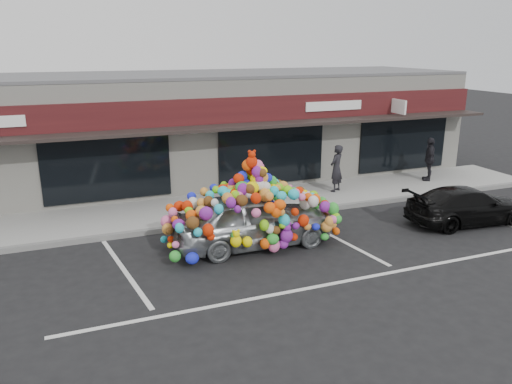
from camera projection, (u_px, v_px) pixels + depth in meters
name	position (u px, v px, depth m)	size (l,w,h in m)	color
ground	(248.00, 255.00, 13.29)	(90.00, 90.00, 0.00)	black
shop_building	(175.00, 128.00, 20.23)	(24.00, 7.20, 4.31)	silver
sidewalk	(207.00, 208.00, 16.84)	(26.00, 3.00, 0.15)	gray
kerb	(220.00, 222.00, 15.50)	(26.00, 0.18, 0.16)	slate
parking_stripe_left	(124.00, 271.00, 12.35)	(0.12, 4.40, 0.01)	silver
parking_stripe_mid	(336.00, 238.00, 14.44)	(0.12, 4.40, 0.01)	silver
parking_stripe_right	(480.00, 216.00, 16.33)	(0.12, 4.40, 0.01)	silver
lane_line	(360.00, 278.00, 11.93)	(14.00, 0.12, 0.01)	silver
toy_car	(252.00, 213.00, 13.68)	(3.21, 4.73, 2.76)	#9DA0A7
black_sedan	(467.00, 205.00, 15.54)	(3.95, 1.61, 1.15)	black
pedestrian_a	(336.00, 168.00, 18.35)	(0.64, 0.42, 1.74)	black
pedestrian_c	(429.00, 159.00, 19.86)	(0.42, 1.02, 1.73)	#242126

